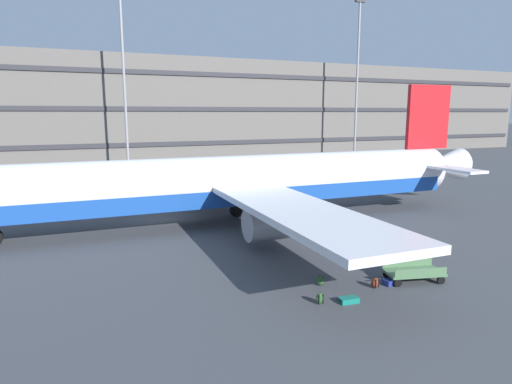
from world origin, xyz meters
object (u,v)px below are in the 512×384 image
(suitcase_navy, at_px, (349,300))
(backpack_orange, at_px, (375,283))
(backpack_large, at_px, (320,281))
(baggage_cart, at_px, (414,272))
(airliner, at_px, (228,183))
(suitcase_purple, at_px, (391,282))
(backpack_small, at_px, (320,298))

(suitcase_navy, bearing_deg, backpack_orange, 23.49)
(backpack_large, distance_m, backpack_orange, 2.40)
(backpack_orange, height_order, baggage_cart, baggage_cart)
(airliner, relative_size, suitcase_purple, 56.95)
(baggage_cart, bearing_deg, suitcase_navy, -168.69)
(airliner, height_order, suitcase_navy, airliner)
(airliner, bearing_deg, baggage_cart, -73.30)
(backpack_large, relative_size, baggage_cart, 0.15)
(suitcase_purple, relative_size, backpack_orange, 1.42)
(suitcase_navy, height_order, suitcase_purple, suitcase_purple)
(backpack_large, bearing_deg, airliner, 89.46)
(suitcase_navy, xyz_separation_m, suitcase_purple, (2.87, 0.89, 0.01))
(suitcase_purple, xyz_separation_m, backpack_orange, (-0.90, -0.03, 0.10))
(backpack_small, bearing_deg, baggage_cart, 4.98)
(backpack_orange, xyz_separation_m, baggage_cart, (2.15, -0.03, 0.20))
(suitcase_purple, height_order, backpack_orange, backpack_orange)
(backpack_small, relative_size, baggage_cart, 0.16)
(backpack_small, bearing_deg, airliner, 85.42)
(suitcase_purple, height_order, backpack_large, backpack_large)
(airliner, distance_m, suitcase_navy, 14.83)
(suitcase_purple, height_order, backpack_small, backpack_small)
(backpack_large, bearing_deg, suitcase_purple, -20.71)
(backpack_large, bearing_deg, suitcase_navy, -86.30)
(backpack_orange, relative_size, backpack_small, 0.99)
(backpack_small, distance_m, baggage_cart, 5.29)
(airliner, height_order, baggage_cart, airliner)
(backpack_small, bearing_deg, suitcase_purple, 7.43)
(suitcase_navy, relative_size, backpack_large, 1.71)
(backpack_large, xyz_separation_m, baggage_cart, (4.25, -1.20, 0.21))
(suitcase_navy, distance_m, suitcase_purple, 3.01)
(airliner, xyz_separation_m, backpack_small, (-1.14, -14.22, -2.57))
(backpack_orange, bearing_deg, baggage_cart, -0.88)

